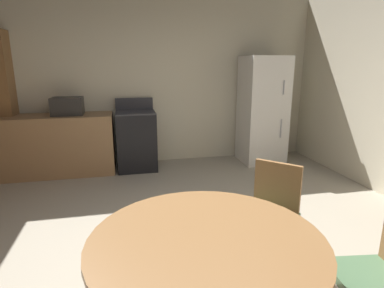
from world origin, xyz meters
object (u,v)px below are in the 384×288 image
at_px(microwave, 67,106).
at_px(dining_table, 206,264).
at_px(oven_range, 136,140).
at_px(refrigerator, 262,110).
at_px(chair_east, 384,272).
at_px(chair_northeast, 271,210).

relative_size(microwave, dining_table, 0.35).
height_order(oven_range, microwave, microwave).
bearing_deg(microwave, refrigerator, -0.93).
bearing_deg(dining_table, chair_east, -8.18).
distance_m(refrigerator, microwave, 3.08).
height_order(chair_northeast, chair_east, same).
bearing_deg(refrigerator, chair_east, -103.91).
distance_m(microwave, chair_east, 4.28).
bearing_deg(refrigerator, dining_table, -118.74).
bearing_deg(chair_east, chair_northeast, -63.85).
distance_m(refrigerator, dining_table, 3.93).
height_order(oven_range, refrigerator, refrigerator).
height_order(dining_table, chair_east, chair_east).
bearing_deg(oven_range, microwave, -179.79).
height_order(microwave, chair_northeast, microwave).
xyz_separation_m(oven_range, microwave, (-0.98, -0.00, 0.56)).
bearing_deg(dining_table, chair_northeast, 44.13).
relative_size(microwave, chair_east, 0.51).
bearing_deg(dining_table, oven_range, 93.46).
height_order(microwave, dining_table, microwave).
distance_m(chair_northeast, chair_east, 0.89).
bearing_deg(refrigerator, oven_range, 178.53).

